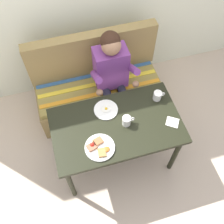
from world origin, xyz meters
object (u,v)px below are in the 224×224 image
Objects in this scene: table at (116,129)px; napkin at (172,122)px; couch at (98,88)px; coffee_mug at (127,121)px; plate_breakfast at (99,147)px; coffee_mug_second at (158,96)px; plate_eggs at (106,110)px; person at (113,74)px.

table is 0.53m from napkin.
coffee_mug is (0.09, -0.78, 0.45)m from couch.
plate_breakfast is 2.24× the size of coffee_mug.
couch is 12.20× the size of coffee_mug_second.
napkin is (0.56, -0.30, -0.01)m from plate_eggs.
plate_eggs reaches higher than table.
couch is (0.00, 0.76, -0.32)m from table.
napkin is (0.41, -0.11, -0.05)m from coffee_mug.
table is 0.61m from person.
couch is 1.19× the size of person.
table is 0.21m from plate_eggs.
coffee_mug_second is at bearing -51.49° from person.
table is at bearing -102.71° from person.
napkin is at bearing -82.33° from coffee_mug_second.
person is at bearing 65.77° from plate_eggs.
plate_breakfast reaches higher than napkin.
table is 5.25× the size of plate_eggs.
coffee_mug_second is (0.33, -0.42, 0.04)m from person.
plate_eggs is at bearing 151.65° from napkin.
person is at bearing 117.60° from napkin.
person is (0.13, -0.17, 0.41)m from couch.
napkin is (0.72, 0.06, -0.01)m from plate_breakfast.
coffee_mug_second is at bearing 27.81° from plate_breakfast.
couch reaches higher than coffee_mug.
couch reaches higher than coffee_mug_second.
coffee_mug_second reaches higher than table.
person reaches higher than coffee_mug.
coffee_mug_second is at bearing -0.75° from plate_eggs.
table is 4.54× the size of plate_breakfast.
person is at bearing 128.51° from coffee_mug_second.
coffee_mug_second is at bearing -51.86° from couch.
person is 5.30× the size of plate_eggs.
coffee_mug is at bearing -8.42° from table.
couch is 12.20× the size of coffee_mug.
plate_eggs is 0.63m from napkin.
plate_breakfast is (-0.21, -0.95, 0.41)m from couch.
couch is 0.90m from coffee_mug.
napkin is at bearing -13.39° from table.
couch reaches higher than napkin.
person is 10.27× the size of coffee_mug.
person reaches higher than couch.
plate_eggs is 1.94× the size of coffee_mug_second.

